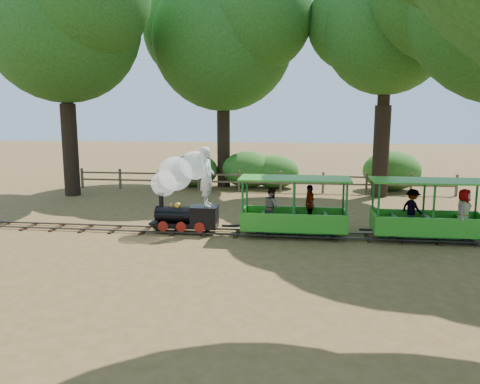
# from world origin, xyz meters

# --- Properties ---
(ground) EXTENTS (90.00, 90.00, 0.00)m
(ground) POSITION_xyz_m (0.00, 0.00, 0.00)
(ground) COLOR olive
(ground) RESTS_ON ground
(track) EXTENTS (22.00, 1.00, 0.10)m
(track) POSITION_xyz_m (0.00, 0.00, 0.07)
(track) COLOR #3F3D3A
(track) RESTS_ON ground
(locomotive) EXTENTS (2.30, 1.08, 2.78)m
(locomotive) POSITION_xyz_m (-1.71, 0.08, 1.53)
(locomotive) COLOR black
(locomotive) RESTS_ON ground
(carriage_front) EXTENTS (3.33, 1.39, 1.73)m
(carriage_front) POSITION_xyz_m (1.72, 0.03, 0.76)
(carriage_front) COLOR green
(carriage_front) RESTS_ON track
(carriage_rear) EXTENTS (3.33, 1.39, 1.73)m
(carriage_rear) POSITION_xyz_m (5.79, -0.01, 0.78)
(carriage_rear) COLOR green
(carriage_rear) RESTS_ON track
(oak_nw) EXTENTS (8.50, 7.48, 10.98)m
(oak_nw) POSITION_xyz_m (-8.53, 6.09, 7.92)
(oak_nw) COLOR #2D2116
(oak_nw) RESTS_ON ground
(oak_nc) EXTENTS (8.71, 7.66, 10.79)m
(oak_nc) POSITION_xyz_m (-2.03, 9.59, 7.67)
(oak_nc) COLOR #2D2116
(oak_nc) RESTS_ON ground
(oak_ne) EXTENTS (6.84, 6.02, 9.99)m
(oak_ne) POSITION_xyz_m (5.47, 7.57, 7.50)
(oak_ne) COLOR #2D2116
(oak_ne) RESTS_ON ground
(fence) EXTENTS (18.10, 0.10, 1.00)m
(fence) POSITION_xyz_m (0.00, 8.00, 0.58)
(fence) COLOR brown
(fence) RESTS_ON ground
(shrub_west) EXTENTS (2.42, 1.86, 1.68)m
(shrub_west) POSITION_xyz_m (-3.49, 9.30, 0.84)
(shrub_west) COLOR #2D6B1E
(shrub_west) RESTS_ON ground
(shrub_mid_w) EXTENTS (2.66, 2.05, 1.84)m
(shrub_mid_w) POSITION_xyz_m (-0.72, 9.30, 0.92)
(shrub_mid_w) COLOR #2D6B1E
(shrub_mid_w) RESTS_ON ground
(shrub_mid_e) EXTENTS (2.39, 1.84, 1.66)m
(shrub_mid_e) POSITION_xyz_m (0.65, 9.30, 0.83)
(shrub_mid_e) COLOR #2D6B1E
(shrub_mid_e) RESTS_ON ground
(shrub_east) EXTENTS (2.80, 2.16, 1.94)m
(shrub_east) POSITION_xyz_m (6.35, 9.30, 0.97)
(shrub_east) COLOR #2D6B1E
(shrub_east) RESTS_ON ground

